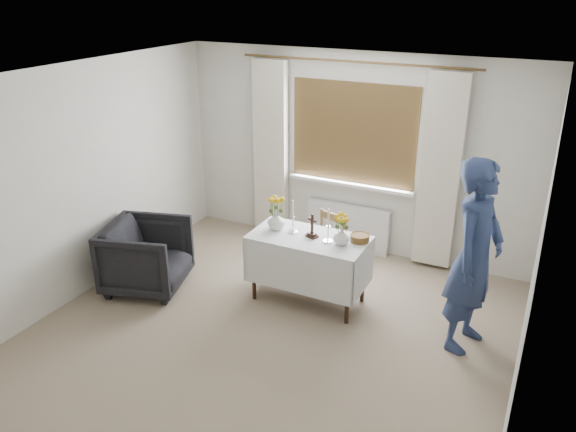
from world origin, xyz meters
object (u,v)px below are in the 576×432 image
Objects in this scene: altar_table at (308,269)px; person at (475,257)px; armchair at (147,256)px; wooden_cross at (312,226)px; wooden_chair at (322,250)px; flower_vase_right at (342,236)px; flower_vase_left at (276,221)px.

person is at bearing -1.59° from altar_table.
altar_table is at bearing -88.90° from armchair.
armchair is at bearing -139.75° from wooden_cross.
altar_table is at bearing -69.03° from wooden_chair.
armchair is at bearing -132.21° from wooden_chair.
person is 10.49× the size of flower_vase_right.
armchair is at bearing -165.70° from flower_vase_right.
wooden_cross is at bearing 24.26° from altar_table.
flower_vase_left reaches higher than wooden_chair.
wooden_chair is 0.95× the size of armchair.
wooden_chair is 0.44× the size of person.
wooden_chair is 1.98m from armchair.
flower_vase_right reaches higher than altar_table.
flower_vase_right is (0.77, -0.04, -0.01)m from flower_vase_left.
altar_table is 0.60m from flower_vase_right.
armchair reaches higher than altar_table.
altar_table is 6.99× the size of flower_vase_right.
person is 7.17× the size of wooden_cross.
wooden_cross reaches higher than altar_table.
person is 2.07m from flower_vase_left.
person is at bearing 20.53° from wooden_cross.
armchair is 3.49m from person.
armchair is 1.92m from wooden_cross.
altar_table is at bearing -133.15° from wooden_cross.
wooden_chair is 4.63× the size of flower_vase_right.
wooden_cross reaches higher than armchair.
altar_table is 0.44m from wooden_chair.
wooden_cross is 0.43m from flower_vase_left.
flower_vase_left reaches higher than altar_table.
person is (1.67, -0.05, 0.55)m from altar_table.
wooden_cross reaches higher than flower_vase_left.
flower_vase_left is at bearing 177.22° from flower_vase_right.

